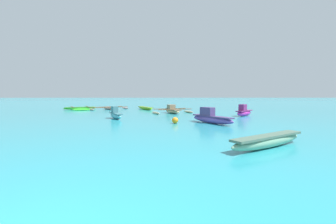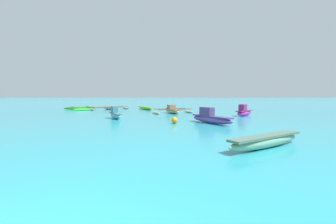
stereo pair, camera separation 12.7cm
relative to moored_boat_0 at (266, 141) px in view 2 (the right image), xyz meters
name	(u,v)px [view 2 (the right image)]	position (x,y,z in m)	size (l,w,h in m)	color
moored_boat_0	(266,141)	(0.00, 0.00, 0.00)	(3.51, 2.46, 0.44)	#73A687
moored_boat_1	(81,108)	(-14.00, 20.28, -0.08)	(3.83, 4.86, 0.36)	#47D832
moored_boat_2	(172,110)	(-2.79, 14.36, 0.03)	(4.22, 3.27, 0.85)	#D7B785
moored_boat_3	(244,112)	(3.29, 11.46, 0.11)	(2.06, 2.08, 1.02)	#C32DA0
moored_boat_4	(115,114)	(-7.37, 9.53, 0.08)	(1.48, 2.20, 0.94)	#5CBACB
moored_boat_5	(110,108)	(-10.35, 19.99, -0.09)	(4.72, 4.11, 0.34)	#DCA49F
moored_boat_6	(146,108)	(-5.89, 20.01, -0.07)	(2.35, 3.91, 0.31)	#99E829
moored_boat_7	(211,118)	(-0.58, 6.70, 0.11)	(2.35, 3.28, 1.02)	#704FAC
mooring_buoy_0	(174,120)	(-2.94, 6.60, -0.04)	(0.41, 0.41, 0.41)	orange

